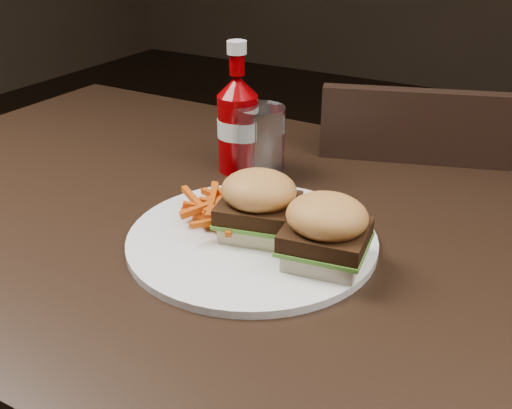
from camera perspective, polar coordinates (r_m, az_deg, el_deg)
The scene contains 8 objects.
dining_table at distance 0.86m, azimuth -4.39°, elevation -1.38°, with size 1.20×0.80×0.04m, color black.
chair_far at distance 1.35m, azimuth 14.55°, elevation -5.67°, with size 0.41×0.41×0.04m, color black.
plate at distance 0.76m, azimuth -0.38°, elevation -3.32°, with size 0.32×0.32×0.01m, color white.
sandwich_half_a at distance 0.76m, azimuth 0.26°, elevation -2.05°, with size 0.08×0.08×0.02m, color beige.
sandwich_half_b at distance 0.70m, azimuth 6.56°, elevation -4.69°, with size 0.08×0.08×0.02m, color beige.
fries_pile at distance 0.78m, azimuth -3.73°, elevation -0.13°, with size 0.10×0.10×0.04m, color #B64E00, non-canonical shape.
ketchup_bottle at distance 0.95m, azimuth -1.72°, elevation 6.66°, with size 0.06×0.06×0.13m, color #7D0003.
tumbler at distance 0.93m, azimuth 0.45°, elevation 5.82°, with size 0.07×0.07×0.12m, color white.
Camera 1 is at (0.44, -0.62, 1.14)m, focal length 42.00 mm.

